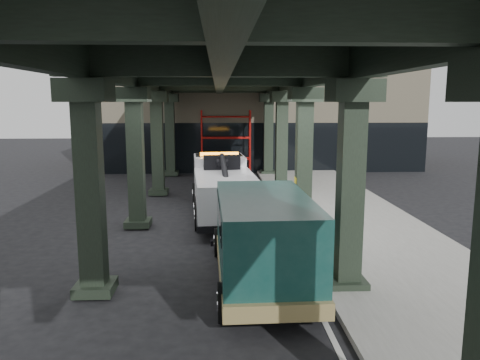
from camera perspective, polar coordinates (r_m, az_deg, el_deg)
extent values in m
plane|color=black|center=(15.29, -0.78, -7.63)|extent=(90.00, 90.00, 0.00)
cube|color=gray|center=(17.89, 13.62, -5.11)|extent=(5.00, 40.00, 0.15)
cube|color=silver|center=(17.34, 4.65, -5.57)|extent=(0.12, 38.00, 0.01)
cube|color=black|center=(11.22, 13.28, -1.04)|extent=(0.55, 0.55, 5.00)
cube|color=black|center=(11.04, 13.73, 10.52)|extent=(1.10, 1.10, 0.50)
cube|color=black|center=(11.86, 12.85, -12.13)|extent=(0.90, 0.90, 0.24)
cube|color=black|center=(17.00, 7.78, 2.65)|extent=(0.55, 0.55, 5.00)
cube|color=black|center=(16.89, 7.95, 10.25)|extent=(1.10, 1.10, 0.50)
cube|color=black|center=(17.43, 7.61, -4.95)|extent=(0.90, 0.90, 0.24)
cube|color=black|center=(22.90, 5.08, 4.44)|extent=(0.55, 0.55, 5.00)
cube|color=black|center=(22.81, 5.16, 10.08)|extent=(1.10, 1.10, 0.50)
cube|color=black|center=(23.22, 4.99, -1.27)|extent=(0.90, 0.90, 0.24)
cube|color=black|center=(28.84, 3.48, 5.49)|extent=(0.55, 0.55, 5.00)
cube|color=black|center=(28.77, 3.52, 9.97)|extent=(1.10, 1.10, 0.50)
cube|color=black|center=(29.09, 3.43, 0.93)|extent=(0.90, 0.90, 0.24)
cube|color=black|center=(11.18, -17.79, -1.28)|extent=(0.55, 0.55, 5.00)
cube|color=black|center=(11.00, -18.39, 10.31)|extent=(1.10, 1.10, 0.50)
cube|color=black|center=(11.82, -17.21, -12.40)|extent=(0.90, 0.90, 0.24)
cube|color=black|center=(16.98, -12.58, 2.49)|extent=(0.55, 0.55, 5.00)
cube|color=black|center=(16.86, -12.86, 10.10)|extent=(1.10, 1.10, 0.50)
cube|color=black|center=(17.41, -12.31, -5.11)|extent=(0.90, 0.90, 0.24)
cube|color=black|center=(22.88, -10.03, 4.33)|extent=(0.55, 0.55, 5.00)
cube|color=black|center=(22.79, -10.19, 9.97)|extent=(1.10, 1.10, 0.50)
cube|color=black|center=(23.20, -9.86, -1.39)|extent=(0.90, 0.90, 0.24)
cube|color=black|center=(28.82, -8.52, 5.40)|extent=(0.55, 0.55, 5.00)
cube|color=black|center=(28.76, -8.63, 9.88)|extent=(1.10, 1.10, 0.50)
cube|color=black|center=(29.08, -8.41, 0.84)|extent=(0.90, 0.90, 0.24)
cube|color=black|center=(16.92, 8.01, 12.96)|extent=(0.35, 32.00, 1.10)
cube|color=black|center=(16.89, -12.96, 12.82)|extent=(0.35, 32.00, 1.10)
cube|color=black|center=(16.64, -2.47, 13.10)|extent=(0.35, 32.00, 1.10)
cube|color=black|center=(16.70, -2.49, 15.49)|extent=(7.40, 32.00, 0.30)
cube|color=#C6B793|center=(34.70, 1.44, 8.66)|extent=(22.00, 10.00, 8.00)
cylinder|color=#B8130E|center=(29.63, -4.65, 4.62)|extent=(0.08, 0.08, 4.00)
cylinder|color=#B8130E|center=(28.83, -4.71, 4.48)|extent=(0.08, 0.08, 4.00)
cylinder|color=#B8130E|center=(29.68, 1.17, 4.65)|extent=(0.08, 0.08, 4.00)
cylinder|color=#B8130E|center=(28.88, 1.27, 4.52)|extent=(0.08, 0.08, 4.00)
cylinder|color=#B8130E|center=(29.72, -1.73, 2.72)|extent=(3.00, 0.08, 0.08)
cylinder|color=#B8130E|center=(29.59, -1.74, 5.22)|extent=(3.00, 0.08, 0.08)
cylinder|color=#B8130E|center=(29.52, -1.76, 7.74)|extent=(3.00, 0.08, 0.08)
cube|color=black|center=(18.16, -2.02, -2.81)|extent=(1.37, 6.83, 0.23)
cube|color=white|center=(20.29, -2.56, 0.69)|extent=(2.27, 2.31, 1.63)
cube|color=white|center=(21.29, -2.73, -0.12)|extent=(2.16, 0.78, 0.81)
cube|color=black|center=(20.45, -2.61, 2.04)|extent=(2.07, 1.31, 0.77)
cube|color=white|center=(17.03, -1.75, -1.62)|extent=(2.47, 4.66, 1.27)
cube|color=orange|center=(19.99, -2.54, 3.18)|extent=(1.64, 0.36, 0.14)
cube|color=black|center=(18.67, -2.24, 2.17)|extent=(1.48, 0.64, 0.54)
cylinder|color=black|center=(17.09, -1.82, 0.73)|extent=(0.43, 3.17, 1.21)
cube|color=black|center=(15.01, -0.99, -6.70)|extent=(0.36, 1.28, 0.16)
cube|color=black|center=(14.42, -0.74, -7.57)|extent=(1.46, 0.32, 0.16)
cylinder|color=black|center=(20.67, -5.34, -1.72)|extent=(0.38, 1.01, 0.99)
cylinder|color=silver|center=(20.67, -5.34, -1.72)|extent=(0.39, 0.57, 0.55)
cylinder|color=black|center=(20.80, 0.14, -1.61)|extent=(0.38, 1.01, 0.99)
cylinder|color=silver|center=(20.80, 0.14, -1.61)|extent=(0.39, 0.57, 0.55)
cylinder|color=black|center=(17.75, -5.12, -3.58)|extent=(0.38, 1.01, 0.99)
cylinder|color=silver|center=(17.75, -5.12, -3.58)|extent=(0.39, 0.57, 0.55)
cylinder|color=black|center=(17.90, 1.27, -3.43)|extent=(0.38, 1.01, 0.99)
cylinder|color=silver|center=(17.90, 1.27, -3.43)|extent=(0.39, 0.57, 0.55)
cylinder|color=black|center=(16.61, -5.01, -4.50)|extent=(0.38, 1.01, 0.99)
cylinder|color=silver|center=(16.61, -5.01, -4.50)|extent=(0.39, 0.57, 0.55)
cylinder|color=black|center=(16.77, 1.81, -4.32)|extent=(0.38, 1.01, 0.99)
cylinder|color=silver|center=(16.77, 1.81, -4.32)|extent=(0.39, 0.57, 0.55)
cube|color=#103B36|center=(13.86, 1.56, -5.36)|extent=(2.08, 1.15, 0.90)
cube|color=#103B36|center=(11.12, 2.96, -6.99)|extent=(2.21, 4.55, 1.95)
cube|color=olive|center=(11.75, 2.69, -10.18)|extent=(2.28, 5.65, 0.35)
cube|color=black|center=(13.29, 1.74, -2.47)|extent=(1.96, 0.48, 0.83)
cube|color=black|center=(11.28, 2.80, -4.12)|extent=(2.22, 3.65, 0.55)
cube|color=silver|center=(14.47, 1.35, -6.36)|extent=(2.00, 0.17, 0.30)
cylinder|color=black|center=(13.90, -2.57, -7.60)|extent=(0.30, 0.85, 0.84)
cylinder|color=silver|center=(13.90, -2.57, -7.60)|extent=(0.33, 0.47, 0.46)
cylinder|color=black|center=(14.09, 5.65, -7.40)|extent=(0.30, 0.85, 0.84)
cylinder|color=silver|center=(14.09, 5.65, -7.40)|extent=(0.33, 0.47, 0.46)
cylinder|color=black|center=(9.96, -1.90, -14.70)|extent=(0.30, 0.85, 0.84)
cylinder|color=silver|center=(9.96, -1.90, -14.70)|extent=(0.33, 0.47, 0.46)
cylinder|color=black|center=(10.22, 9.72, -14.18)|extent=(0.30, 0.85, 0.84)
cylinder|color=silver|center=(10.22, 9.72, -14.18)|extent=(0.33, 0.47, 0.46)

